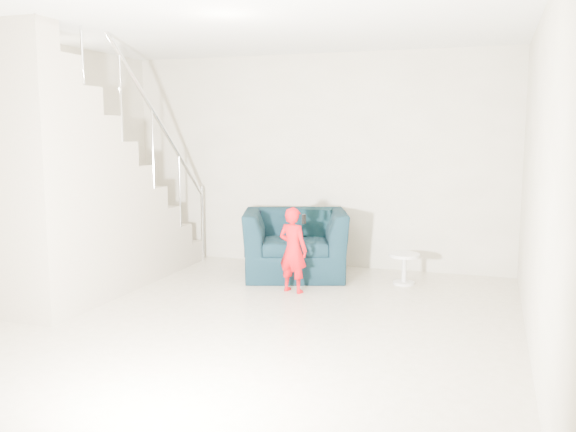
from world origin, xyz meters
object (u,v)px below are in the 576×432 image
(side_table, at_px, (404,264))
(staircase, at_px, (76,206))
(toddler, at_px, (293,250))
(armchair, at_px, (295,243))

(side_table, relative_size, staircase, 0.10)
(side_table, bearing_deg, staircase, -155.22)
(staircase, bearing_deg, toddler, 19.90)
(staircase, bearing_deg, side_table, 24.78)
(armchair, height_order, toddler, toddler)
(toddler, xyz_separation_m, side_table, (1.10, 0.72, -0.23))
(toddler, relative_size, staircase, 0.26)
(armchair, bearing_deg, staircase, -160.48)
(toddler, relative_size, side_table, 2.62)
(armchair, xyz_separation_m, staircase, (-1.95, -1.52, 0.55))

